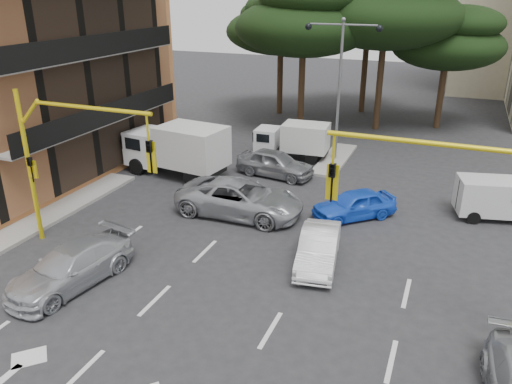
# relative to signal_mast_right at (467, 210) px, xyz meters

# --- Properties ---
(ground) EXTENTS (120.00, 120.00, 0.00)m
(ground) POSITION_rel_signal_mast_right_xyz_m (-6.80, -1.99, -3.88)
(ground) COLOR #28282B
(ground) RESTS_ON ground
(median_strip) EXTENTS (1.40, 6.00, 0.15)m
(median_strip) POSITION_rel_signal_mast_right_xyz_m (-6.80, 14.01, -3.81)
(median_strip) COLOR gray
(median_strip) RESTS_ON ground
(pine_left_near) EXTENTS (9.15, 9.15, 10.23)m
(pine_left_near) POSITION_rel_signal_mast_right_xyz_m (-10.75, 19.96, 3.72)
(pine_left_near) COLOR #382616
(pine_left_near) RESTS_ON ground
(pine_center) EXTENTS (9.98, 9.98, 11.16)m
(pine_center) POSITION_rel_signal_mast_right_xyz_m (-5.75, 21.96, 4.41)
(pine_center) COLOR #382616
(pine_center) RESTS_ON ground
(pine_left_far) EXTENTS (8.32, 8.32, 9.30)m
(pine_left_far) POSITION_rel_signal_mast_right_xyz_m (-13.75, 23.96, 3.03)
(pine_left_far) COLOR #382616
(pine_left_far) RESTS_ON ground
(pine_right) EXTENTS (7.49, 7.49, 8.37)m
(pine_right) POSITION_rel_signal_mast_right_xyz_m (-1.75, 23.96, 2.33)
(pine_right) COLOR #382616
(pine_right) RESTS_ON ground
(pine_back) EXTENTS (9.15, 9.15, 10.23)m
(pine_back) POSITION_rel_signal_mast_right_xyz_m (-7.75, 26.96, 3.72)
(pine_back) COLOR #382616
(pine_back) RESTS_ON ground
(signal_mast_right) EXTENTS (5.79, 0.37, 6.00)m
(signal_mast_right) POSITION_rel_signal_mast_right_xyz_m (0.00, 0.00, 0.00)
(signal_mast_right) COLOR yellow
(signal_mast_right) RESTS_ON ground
(signal_mast_left) EXTENTS (5.79, 0.37, 6.00)m
(signal_mast_left) POSITION_rel_signal_mast_right_xyz_m (-13.61, 0.00, 0.00)
(signal_mast_left) COLOR yellow
(signal_mast_left) RESTS_ON ground
(street_lamp_center) EXTENTS (4.16, 0.36, 7.77)m
(street_lamp_center) POSITION_rel_signal_mast_right_xyz_m (-6.80, 14.01, 1.54)
(street_lamp_center) COLOR slate
(street_lamp_center) RESTS_ON median_strip
(car_white_hatch) EXTENTS (1.92, 3.98, 1.26)m
(car_white_hatch) POSITION_rel_signal_mast_right_xyz_m (-4.55, 2.28, -3.25)
(car_white_hatch) COLOR silver
(car_white_hatch) RESTS_ON ground
(car_blue_compact) EXTENTS (3.74, 3.60, 1.26)m
(car_blue_compact) POSITION_rel_signal_mast_right_xyz_m (-4.17, 6.66, -3.25)
(car_blue_compact) COLOR blue
(car_blue_compact) RESTS_ON ground
(car_silver_wagon) EXTENTS (2.64, 4.89, 1.35)m
(car_silver_wagon) POSITION_rel_signal_mast_right_xyz_m (-11.92, -2.20, -3.21)
(car_silver_wagon) COLOR #B0B3B8
(car_silver_wagon) RESTS_ON ground
(car_silver_cross_a) EXTENTS (5.64, 2.68, 1.55)m
(car_silver_cross_a) POSITION_rel_signal_mast_right_xyz_m (-8.91, 5.10, -3.11)
(car_silver_cross_a) COLOR #A2A4AA
(car_silver_cross_a) RESTS_ON ground
(car_silver_cross_b) EXTENTS (4.37, 2.23, 1.43)m
(car_silver_cross_b) POSITION_rel_signal_mast_right_xyz_m (-9.16, 10.30, -3.17)
(car_silver_cross_b) COLOR gray
(car_silver_cross_b) RESTS_ON ground
(van_white) EXTENTS (3.89, 2.43, 1.81)m
(van_white) POSITION_rel_signal_mast_right_xyz_m (1.70, 9.01, -2.98)
(van_white) COLOR silver
(van_white) RESTS_ON ground
(box_truck_a) EXTENTS (5.91, 3.08, 2.78)m
(box_truck_a) POSITION_rel_signal_mast_right_xyz_m (-14.08, 8.48, -2.49)
(box_truck_a) COLOR white
(box_truck_a) RESTS_ON ground
(box_truck_b) EXTENTS (4.43, 2.10, 2.12)m
(box_truck_b) POSITION_rel_signal_mast_right_xyz_m (-9.27, 13.51, -2.82)
(box_truck_b) COLOR silver
(box_truck_b) RESTS_ON ground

